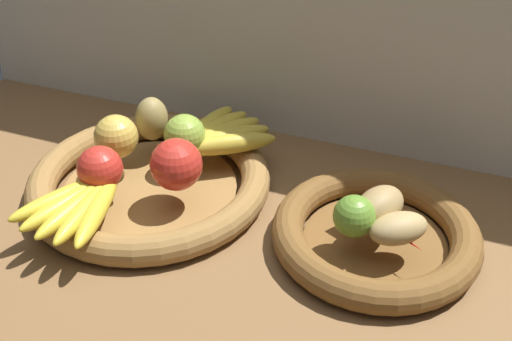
{
  "coord_description": "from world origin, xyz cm",
  "views": [
    {
      "loc": [
        23.99,
        -64.07,
        58.08
      ],
      "look_at": [
        -2.2,
        3.76,
        8.5
      ],
      "focal_mm": 43.08,
      "sensor_mm": 36.0,
      "label": 1
    }
  ],
  "objects_px": {
    "banana_bunch_back": "(218,136)",
    "apple_red_right": "(176,165)",
    "banana_bunch_front": "(80,203)",
    "chili_pepper": "(383,225)",
    "apple_golden_left": "(116,137)",
    "pear_brown": "(152,119)",
    "fruit_bowl_left": "(150,181)",
    "potato_small": "(398,228)",
    "apple_green_back": "(185,135)",
    "potato_large": "(379,206)",
    "lime_near": "(354,217)",
    "apple_red_front": "(100,168)",
    "fruit_bowl_right": "(375,234)"
  },
  "relations": [
    {
      "from": "fruit_bowl_right",
      "to": "apple_red_front",
      "type": "distance_m",
      "value": 0.41
    },
    {
      "from": "potato_large",
      "to": "apple_green_back",
      "type": "bearing_deg",
      "value": 169.25
    },
    {
      "from": "fruit_bowl_right",
      "to": "potato_small",
      "type": "relative_size",
      "value": 3.57
    },
    {
      "from": "fruit_bowl_right",
      "to": "banana_bunch_back",
      "type": "bearing_deg",
      "value": 160.08
    },
    {
      "from": "apple_red_front",
      "to": "potato_small",
      "type": "xyz_separation_m",
      "value": [
        0.43,
        0.04,
        -0.01
      ]
    },
    {
      "from": "pear_brown",
      "to": "chili_pepper",
      "type": "distance_m",
      "value": 0.42
    },
    {
      "from": "fruit_bowl_right",
      "to": "chili_pepper",
      "type": "height_order",
      "value": "chili_pepper"
    },
    {
      "from": "apple_green_back",
      "to": "apple_golden_left",
      "type": "distance_m",
      "value": 0.11
    },
    {
      "from": "fruit_bowl_right",
      "to": "apple_red_right",
      "type": "distance_m",
      "value": 0.3
    },
    {
      "from": "apple_golden_left",
      "to": "fruit_bowl_right",
      "type": "bearing_deg",
      "value": -2.17
    },
    {
      "from": "fruit_bowl_right",
      "to": "banana_bunch_back",
      "type": "height_order",
      "value": "banana_bunch_back"
    },
    {
      "from": "fruit_bowl_right",
      "to": "potato_large",
      "type": "relative_size",
      "value": 3.58
    },
    {
      "from": "banana_bunch_back",
      "to": "potato_small",
      "type": "distance_m",
      "value": 0.35
    },
    {
      "from": "apple_red_front",
      "to": "apple_golden_left",
      "type": "xyz_separation_m",
      "value": [
        -0.02,
        0.08,
        0.0
      ]
    },
    {
      "from": "fruit_bowl_right",
      "to": "banana_bunch_back",
      "type": "xyz_separation_m",
      "value": [
        -0.29,
        0.1,
        0.04
      ]
    },
    {
      "from": "fruit_bowl_left",
      "to": "chili_pepper",
      "type": "bearing_deg",
      "value": -2.79
    },
    {
      "from": "chili_pepper",
      "to": "lime_near",
      "type": "bearing_deg",
      "value": -119.71
    },
    {
      "from": "apple_red_right",
      "to": "apple_green_back",
      "type": "xyz_separation_m",
      "value": [
        -0.03,
        0.09,
        -0.01
      ]
    },
    {
      "from": "fruit_bowl_right",
      "to": "banana_bunch_front",
      "type": "height_order",
      "value": "banana_bunch_front"
    },
    {
      "from": "fruit_bowl_left",
      "to": "potato_large",
      "type": "xyz_separation_m",
      "value": [
        0.36,
        0.0,
        0.05
      ]
    },
    {
      "from": "fruit_bowl_right",
      "to": "pear_brown",
      "type": "distance_m",
      "value": 0.41
    },
    {
      "from": "banana_bunch_front",
      "to": "banana_bunch_back",
      "type": "height_order",
      "value": "banana_bunch_back"
    },
    {
      "from": "apple_red_front",
      "to": "apple_golden_left",
      "type": "bearing_deg",
      "value": 106.35
    },
    {
      "from": "potato_large",
      "to": "lime_near",
      "type": "height_order",
      "value": "lime_near"
    },
    {
      "from": "apple_golden_left",
      "to": "chili_pepper",
      "type": "height_order",
      "value": "apple_golden_left"
    },
    {
      "from": "apple_golden_left",
      "to": "potato_large",
      "type": "height_order",
      "value": "apple_golden_left"
    },
    {
      "from": "apple_red_right",
      "to": "lime_near",
      "type": "relative_size",
      "value": 1.35
    },
    {
      "from": "apple_golden_left",
      "to": "chili_pepper",
      "type": "relative_size",
      "value": 0.52
    },
    {
      "from": "apple_red_front",
      "to": "apple_golden_left",
      "type": "relative_size",
      "value": 0.96
    },
    {
      "from": "banana_bunch_front",
      "to": "apple_green_back",
      "type": "bearing_deg",
      "value": 70.04
    },
    {
      "from": "banana_bunch_back",
      "to": "lime_near",
      "type": "height_order",
      "value": "lime_near"
    },
    {
      "from": "fruit_bowl_left",
      "to": "apple_red_front",
      "type": "distance_m",
      "value": 0.1
    },
    {
      "from": "pear_brown",
      "to": "apple_green_back",
      "type": "bearing_deg",
      "value": -16.45
    },
    {
      "from": "fruit_bowl_left",
      "to": "potato_small",
      "type": "height_order",
      "value": "potato_small"
    },
    {
      "from": "apple_red_right",
      "to": "potato_large",
      "type": "xyz_separation_m",
      "value": [
        0.29,
        0.03,
        -0.01
      ]
    },
    {
      "from": "banana_bunch_front",
      "to": "potato_small",
      "type": "relative_size",
      "value": 2.19
    },
    {
      "from": "potato_small",
      "to": "chili_pepper",
      "type": "height_order",
      "value": "potato_small"
    },
    {
      "from": "fruit_bowl_left",
      "to": "potato_small",
      "type": "bearing_deg",
      "value": -4.7
    },
    {
      "from": "apple_golden_left",
      "to": "pear_brown",
      "type": "bearing_deg",
      "value": 67.81
    },
    {
      "from": "banana_bunch_front",
      "to": "lime_near",
      "type": "xyz_separation_m",
      "value": [
        0.37,
        0.09,
        0.01
      ]
    },
    {
      "from": "apple_green_back",
      "to": "lime_near",
      "type": "relative_size",
      "value": 1.17
    },
    {
      "from": "fruit_bowl_right",
      "to": "potato_large",
      "type": "height_order",
      "value": "potato_large"
    },
    {
      "from": "apple_golden_left",
      "to": "chili_pepper",
      "type": "bearing_deg",
      "value": -4.5
    },
    {
      "from": "fruit_bowl_right",
      "to": "apple_red_right",
      "type": "xyz_separation_m",
      "value": [
        -0.29,
        -0.03,
        0.06
      ]
    },
    {
      "from": "fruit_bowl_left",
      "to": "banana_bunch_back",
      "type": "relative_size",
      "value": 2.2
    },
    {
      "from": "banana_bunch_back",
      "to": "apple_red_right",
      "type": "bearing_deg",
      "value": -93.05
    },
    {
      "from": "fruit_bowl_left",
      "to": "potato_small",
      "type": "xyz_separation_m",
      "value": [
        0.39,
        -0.03,
        0.05
      ]
    },
    {
      "from": "apple_red_right",
      "to": "apple_red_front",
      "type": "bearing_deg",
      "value": -157.65
    },
    {
      "from": "banana_bunch_front",
      "to": "chili_pepper",
      "type": "bearing_deg",
      "value": 15.27
    },
    {
      "from": "apple_red_front",
      "to": "chili_pepper",
      "type": "distance_m",
      "value": 0.41
    }
  ]
}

